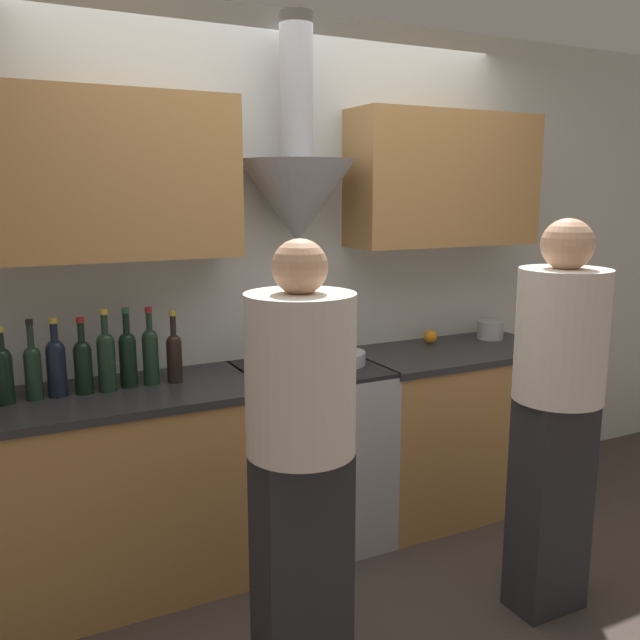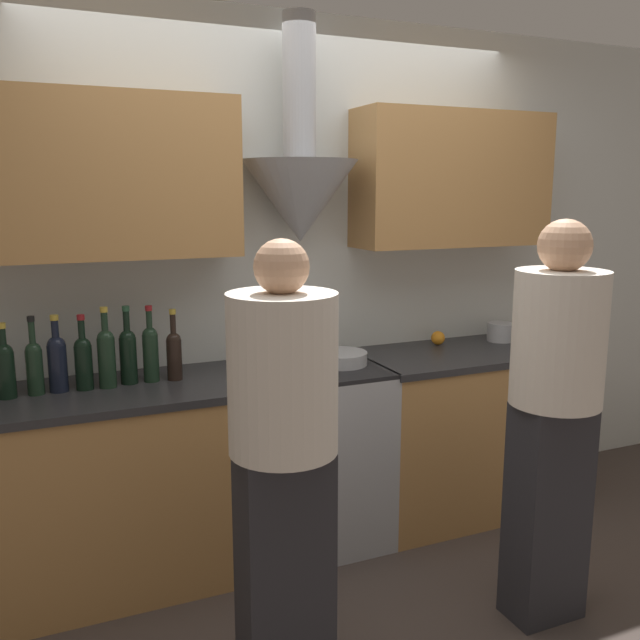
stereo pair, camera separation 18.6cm
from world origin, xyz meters
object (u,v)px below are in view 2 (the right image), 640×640
object	(u,v)px
wine_bottle_2	(34,364)
stove_range	(312,453)
orange_fruit	(438,338)
wine_bottle_7	(151,351)
saucepan	(500,332)
wine_bottle_5	(106,355)
wine_bottle_6	(128,353)
person_foreground_right	(554,407)
stock_pot	(286,358)
mixing_bowl	(340,358)
wine_bottle_4	(83,360)
wine_bottle_8	(174,353)
wine_bottle_1	(5,367)
wine_bottle_3	(57,360)
person_foreground_left	(284,455)

from	to	relation	value
wine_bottle_2	stove_range	bearing A→B (deg)	-1.96
stove_range	orange_fruit	distance (m)	0.98
wine_bottle_7	saucepan	distance (m)	1.97
stove_range	wine_bottle_2	xyz separation A→B (m)	(-1.24, 0.04, 0.57)
wine_bottle_5	wine_bottle_6	xyz separation A→B (m)	(0.09, 0.03, -0.01)
wine_bottle_7	person_foreground_right	xyz separation A→B (m)	(1.39, -1.02, -0.14)
stove_range	person_foreground_right	world-z (taller)	person_foreground_right
person_foreground_right	stock_pot	bearing A→B (deg)	130.30
stove_range	wine_bottle_5	xyz separation A→B (m)	(-0.95, 0.03, 0.59)
wine_bottle_5	mixing_bowl	size ratio (longest dim) A/B	1.33
saucepan	stock_pot	bearing A→B (deg)	-173.76
wine_bottle_4	mixing_bowl	bearing A→B (deg)	-2.36
stove_range	wine_bottle_7	size ratio (longest dim) A/B	2.61
wine_bottle_6	person_foreground_right	size ratio (longest dim) A/B	0.21
stove_range	orange_fruit	xyz separation A→B (m)	(0.83, 0.17, 0.48)
wine_bottle_2	wine_bottle_4	xyz separation A→B (m)	(0.19, -0.00, 0.00)
wine_bottle_5	wine_bottle_4	bearing A→B (deg)	175.70
wine_bottle_7	wine_bottle_8	world-z (taller)	wine_bottle_7
wine_bottle_5	saucepan	world-z (taller)	wine_bottle_5
stove_range	stock_pot	size ratio (longest dim) A/B	3.92
wine_bottle_5	wine_bottle_6	size ratio (longest dim) A/B	1.02
wine_bottle_1	wine_bottle_6	size ratio (longest dim) A/B	0.91
wine_bottle_5	wine_bottle_6	bearing A→B (deg)	14.94
wine_bottle_6	wine_bottle_2	bearing A→B (deg)	-177.57
wine_bottle_2	person_foreground_right	xyz separation A→B (m)	(1.87, -1.00, -0.13)
wine_bottle_6	orange_fruit	distance (m)	1.69
orange_fruit	saucepan	size ratio (longest dim) A/B	0.51
stove_range	wine_bottle_7	world-z (taller)	wine_bottle_7
wine_bottle_2	wine_bottle_3	distance (m)	0.09
saucepan	mixing_bowl	bearing A→B (deg)	-173.52
wine_bottle_6	wine_bottle_5	bearing A→B (deg)	-165.06
stove_range	wine_bottle_6	bearing A→B (deg)	176.07
wine_bottle_8	person_foreground_right	bearing A→B (deg)	-37.80
wine_bottle_1	saucepan	distance (m)	2.56
saucepan	person_foreground_right	world-z (taller)	person_foreground_right
mixing_bowl	person_foreground_right	bearing A→B (deg)	-62.95
wine_bottle_4	wine_bottle_8	size ratio (longest dim) A/B	1.01
wine_bottle_3	wine_bottle_7	bearing A→B (deg)	0.58
wine_bottle_2	wine_bottle_8	size ratio (longest dim) A/B	1.03
wine_bottle_1	person_foreground_left	size ratio (longest dim) A/B	0.20
saucepan	wine_bottle_5	bearing A→B (deg)	-177.91
wine_bottle_4	wine_bottle_6	size ratio (longest dim) A/B	0.94
wine_bottle_6	saucepan	bearing A→B (deg)	1.49
saucepan	person_foreground_right	distance (m)	1.22
wine_bottle_2	wine_bottle_6	bearing A→B (deg)	2.43
wine_bottle_8	person_foreground_right	xyz separation A→B (m)	(1.29, -1.00, -0.12)
wine_bottle_2	wine_bottle_3	size ratio (longest dim) A/B	1.01
orange_fruit	person_foreground_left	bearing A→B (deg)	-140.10
wine_bottle_2	wine_bottle_1	bearing A→B (deg)	-176.68
wine_bottle_5	person_foreground_right	world-z (taller)	person_foreground_right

